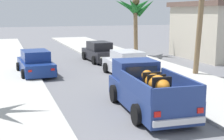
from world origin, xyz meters
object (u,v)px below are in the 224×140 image
(pickup_truck, at_px, (147,90))
(palm_tree_right_fore, at_px, (135,9))
(car_left_near, at_px, (35,63))
(car_right_near, at_px, (100,52))
(car_left_mid, at_px, (127,64))

(pickup_truck, distance_m, palm_tree_right_fore, 16.42)
(car_left_near, relative_size, car_right_near, 1.01)
(car_right_near, height_order, palm_tree_right_fore, palm_tree_right_fore)
(car_left_mid, height_order, palm_tree_right_fore, palm_tree_right_fore)
(car_right_near, distance_m, palm_tree_right_fore, 5.77)
(car_left_near, distance_m, car_left_mid, 5.67)
(pickup_truck, relative_size, car_left_mid, 1.24)
(car_left_near, relative_size, palm_tree_right_fore, 0.85)
(car_right_near, bearing_deg, palm_tree_right_fore, 30.33)
(pickup_truck, bearing_deg, car_left_near, 112.00)
(palm_tree_right_fore, bearing_deg, car_left_mid, -115.99)
(car_left_near, xyz_separation_m, palm_tree_right_fore, (9.36, 6.29, 3.43))
(pickup_truck, xyz_separation_m, car_left_mid, (1.76, 6.59, -0.10))
(car_right_near, xyz_separation_m, car_left_mid, (-0.09, -6.05, 0.00))
(pickup_truck, height_order, car_right_near, pickup_truck)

